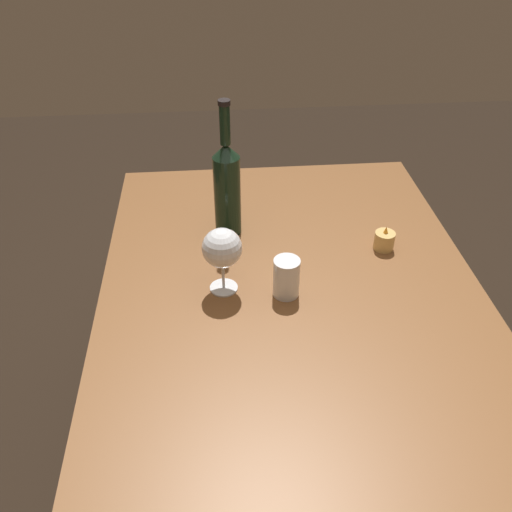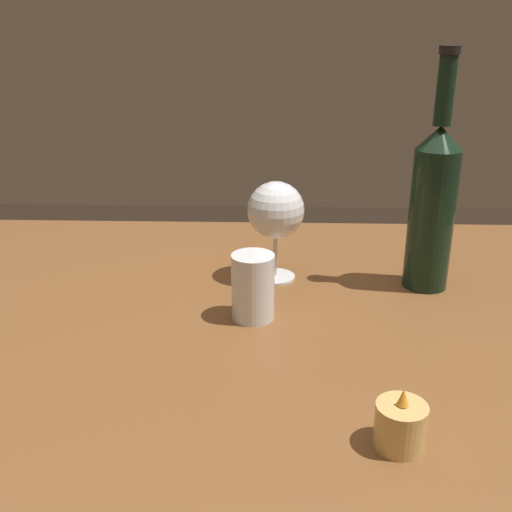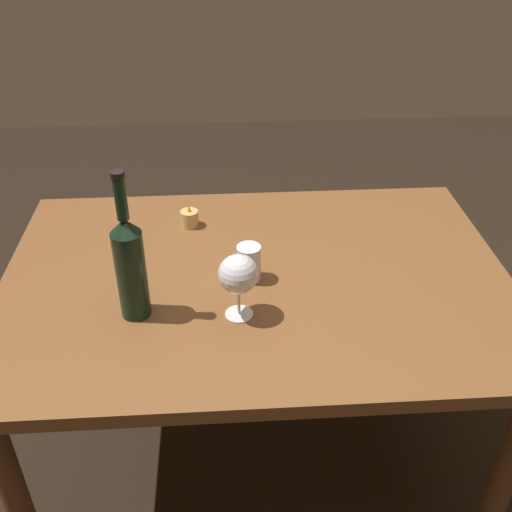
{
  "view_description": "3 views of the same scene",
  "coord_description": "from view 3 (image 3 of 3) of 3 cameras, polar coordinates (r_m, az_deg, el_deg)",
  "views": [
    {
      "loc": [
        0.94,
        -0.17,
        1.57
      ],
      "look_at": [
        -0.04,
        -0.08,
        0.84
      ],
      "focal_mm": 38.51,
      "sensor_mm": 36.0,
      "label": 1
    },
    {
      "loc": [
        -0.05,
        0.76,
        1.14
      ],
      "look_at": [
        -0.02,
        -0.05,
        0.82
      ],
      "focal_mm": 42.42,
      "sensor_mm": 36.0,
      "label": 2
    },
    {
      "loc": [
        -0.08,
        -1.25,
        1.63
      ],
      "look_at": [
        -0.01,
        -0.07,
        0.85
      ],
      "focal_mm": 41.79,
      "sensor_mm": 36.0,
      "label": 3
    }
  ],
  "objects": [
    {
      "name": "dining_table",
      "position": [
        1.59,
        0.03,
        -4.42
      ],
      "size": [
        1.3,
        0.9,
        0.74
      ],
      "color": "brown",
      "rests_on": "ground"
    },
    {
      "name": "votive_candle",
      "position": [
        1.74,
        -6.37,
        3.56
      ],
      "size": [
        0.05,
        0.05,
        0.07
      ],
      "color": "#DBB266",
      "rests_on": "dining_table"
    },
    {
      "name": "wine_bottle",
      "position": [
        1.35,
        -11.96,
        -0.8
      ],
      "size": [
        0.07,
        0.07,
        0.37
      ],
      "color": "black",
      "rests_on": "dining_table"
    },
    {
      "name": "wine_glass_left",
      "position": [
        1.33,
        -1.7,
        -1.84
      ],
      "size": [
        0.09,
        0.09,
        0.16
      ],
      "color": "white",
      "rests_on": "dining_table"
    },
    {
      "name": "water_tumbler",
      "position": [
        1.49,
        -0.68,
        -0.86
      ],
      "size": [
        0.06,
        0.06,
        0.1
      ],
      "color": "white",
      "rests_on": "dining_table"
    },
    {
      "name": "ground_plane",
      "position": [
        2.05,
        0.02,
        -18.86
      ],
      "size": [
        6.0,
        6.0,
        0.0
      ],
      "primitive_type": "plane",
      "color": "black"
    }
  ]
}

